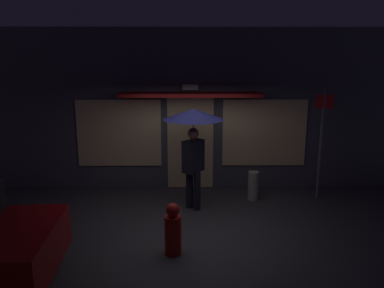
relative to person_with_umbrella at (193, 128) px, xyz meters
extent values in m
plane|color=#38353A|center=(-0.05, -0.79, -1.72)|extent=(18.00, 18.00, 0.00)
cube|color=#4C4C56|center=(-0.05, 1.56, 0.18)|extent=(10.76, 0.30, 3.80)
cube|color=#F9D199|center=(-0.05, 1.39, -0.62)|extent=(1.10, 0.04, 2.20)
cube|color=#F9D199|center=(-1.75, 1.39, -0.37)|extent=(2.00, 0.04, 1.60)
cube|color=#F9D199|center=(1.72, 1.39, -0.37)|extent=(2.00, 0.04, 1.60)
cube|color=white|center=(-0.05, 1.31, 0.73)|extent=(0.36, 0.16, 0.12)
cube|color=maroon|center=(-0.05, 1.06, 0.58)|extent=(3.20, 0.70, 0.08)
cylinder|color=black|center=(-0.08, 0.06, -1.32)|extent=(0.15, 0.15, 0.81)
cylinder|color=black|center=(0.08, -0.06, -1.32)|extent=(0.15, 0.15, 0.81)
cube|color=black|center=(0.00, 0.00, -0.58)|extent=(0.48, 0.51, 0.66)
cube|color=silver|center=(0.10, 0.08, -0.58)|extent=(0.10, 0.12, 0.53)
cube|color=red|center=(0.10, 0.08, -0.60)|extent=(0.05, 0.05, 0.42)
sphere|color=#C6726A|center=(0.00, 0.00, -0.11)|extent=(0.23, 0.23, 0.23)
cylinder|color=slate|center=(0.00, 0.00, -0.08)|extent=(0.02, 0.02, 0.94)
cone|color=#14144C|center=(0.00, 0.00, 0.28)|extent=(1.22, 1.22, 0.22)
cylinder|color=black|center=(-2.60, -2.00, -1.40)|extent=(0.65, 0.26, 0.64)
cylinder|color=#595B60|center=(2.82, 0.59, -0.50)|extent=(0.07, 0.07, 2.44)
cube|color=red|center=(2.82, 0.57, 0.47)|extent=(0.40, 0.02, 0.30)
cylinder|color=#9E998E|center=(1.35, 0.50, -1.40)|extent=(0.24, 0.24, 0.64)
cylinder|color=#B21914|center=(-0.35, -1.89, -1.40)|extent=(0.27, 0.27, 0.64)
sphere|color=#B21914|center=(-0.35, -1.89, -0.97)|extent=(0.22, 0.22, 0.22)
camera|label=1|loc=(-0.10, -7.54, 1.38)|focal=35.63mm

